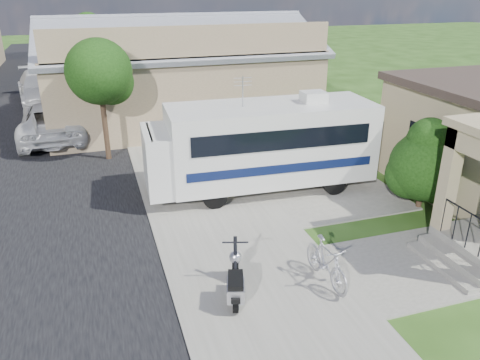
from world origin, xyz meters
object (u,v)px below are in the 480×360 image
object	(u,v)px
garden_hose	(427,242)
van	(43,87)
shrub	(426,162)
pickup_truck	(54,120)
scooter	(236,281)
motorhome	(262,144)
bicycle	(326,264)

from	to	relation	value
garden_hose	van	bearing A→B (deg)	117.91
van	garden_hose	xyz separation A→B (m)	(10.51, -19.84, -0.81)
shrub	van	bearing A→B (deg)	123.46
garden_hose	pickup_truck	bearing A→B (deg)	127.06
shrub	garden_hose	bearing A→B (deg)	-122.33
scooter	motorhome	bearing A→B (deg)	81.31
pickup_truck	van	size ratio (longest dim) A/B	0.96
shrub	van	xyz separation A→B (m)	(-11.78, 17.83, -0.56)
shrub	scooter	distance (m)	7.30
motorhome	bicycle	xyz separation A→B (m)	(-0.46, -5.43, -1.08)
van	garden_hose	size ratio (longest dim) A/B	16.83
pickup_truck	shrub	bearing A→B (deg)	134.70
shrub	pickup_truck	size ratio (longest dim) A/B	0.48
motorhome	bicycle	bearing A→B (deg)	-92.20
shrub	pickup_truck	distance (m)	15.32
motorhome	bicycle	world-z (taller)	motorhome
motorhome	bicycle	distance (m)	5.55
motorhome	pickup_truck	distance (m)	10.53
motorhome	shrub	size ratio (longest dim) A/B	2.61
shrub	pickup_truck	xyz separation A→B (m)	(-10.90, 10.74, -0.63)
shrub	pickup_truck	bearing A→B (deg)	135.43
shrub	bicycle	world-z (taller)	shrub
motorhome	pickup_truck	bearing A→B (deg)	132.53
motorhome	van	distance (m)	16.96
motorhome	garden_hose	distance (m)	5.72
bicycle	motorhome	bearing A→B (deg)	81.37
bicycle	pickup_truck	distance (m)	14.87
scooter	pickup_truck	bearing A→B (deg)	124.22
shrub	van	distance (m)	21.38
pickup_truck	motorhome	bearing A→B (deg)	129.19
pickup_truck	van	bearing A→B (deg)	-83.66
bicycle	scooter	bearing A→B (deg)	174.10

